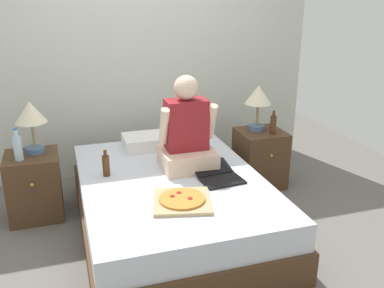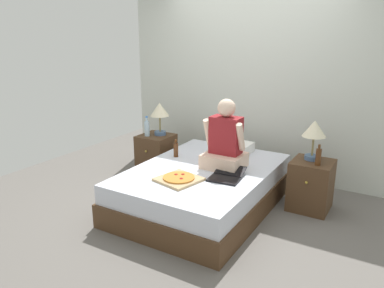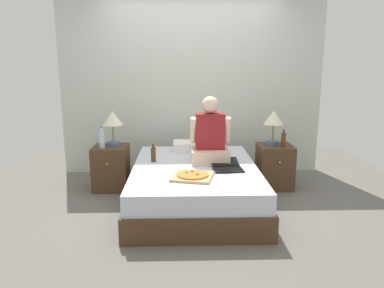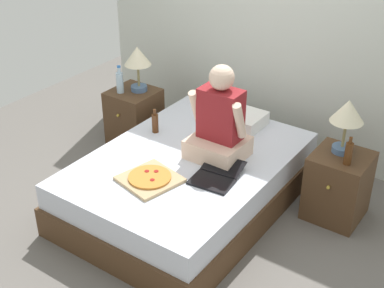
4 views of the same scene
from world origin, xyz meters
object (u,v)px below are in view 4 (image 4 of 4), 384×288
nightstand_left (134,117)px  beer_bottle (348,153)px  water_bottle (120,82)px  person_seated (219,124)px  bed (188,182)px  pizza_box (150,179)px  lamp_on_left_nightstand (138,59)px  nightstand_right (338,186)px  lamp_on_right_nightstand (347,115)px  beer_bottle_on_bed (155,123)px  laptop (216,176)px

nightstand_left → beer_bottle: size_ratio=2.48×
water_bottle → person_seated: (1.34, -0.31, 0.07)m
bed → nightstand_left: 1.22m
person_seated → pizza_box: (-0.22, -0.62, -0.27)m
lamp_on_left_nightstand → person_seated: bearing=-20.5°
nightstand_right → lamp_on_right_nightstand: (-0.03, 0.05, 0.61)m
person_seated → beer_bottle_on_bed: size_ratio=3.55×
lamp_on_left_nightstand → water_bottle: bearing=-130.6°
lamp_on_left_nightstand → beer_bottle: size_ratio=1.96×
nightstand_right → person_seated: bearing=-155.6°
beer_bottle → laptop: size_ratio=0.52×
lamp_on_right_nightstand → lamp_on_left_nightstand: bearing=180.0°
water_bottle → beer_bottle: water_bottle is taller
nightstand_left → water_bottle: bearing=-131.7°
lamp_on_left_nightstand → nightstand_right: 2.20m
pizza_box → nightstand_left: bearing=135.3°
bed → lamp_on_left_nightstand: bearing=148.8°
nightstand_left → person_seated: size_ratio=0.73×
bed → beer_bottle_on_bed: size_ratio=9.28×
water_bottle → laptop: water_bottle is taller
bed → water_bottle: size_ratio=7.39×
pizza_box → person_seated: bearing=70.0°
pizza_box → lamp_on_right_nightstand: bearing=44.7°
nightstand_left → pizza_box: nightstand_left is taller
nightstand_left → beer_bottle_on_bed: (0.58, -0.39, 0.27)m
nightstand_left → person_seated: bearing=-17.8°
lamp_on_left_nightstand → person_seated: size_ratio=0.58×
beer_bottle → nightstand_left: bearing=177.4°
person_seated → pizza_box: 0.71m
lamp_on_left_nightstand → pizza_box: bearing=-47.2°
water_bottle → pizza_box: (1.11, -0.93, -0.20)m
nightstand_left → water_bottle: (-0.08, -0.09, 0.40)m
lamp_on_right_nightstand → beer_bottle: size_ratio=1.96×
lamp_on_right_nightstand → pizza_box: (-1.09, -1.07, -0.41)m
pizza_box → beer_bottle_on_bed: size_ratio=2.19×
lamp_on_right_nightstand → person_seated: (-0.86, -0.45, -0.14)m
laptop → beer_bottle_on_bed: bearing=158.9°
nightstand_right → pizza_box: size_ratio=1.19×
laptop → beer_bottle_on_bed: (-0.84, 0.33, 0.07)m
bed → nightstand_left: bearing=151.8°
bed → person_seated: person_seated is taller
nightstand_right → beer_bottle: (0.07, -0.10, 0.38)m
nightstand_left → lamp_on_right_nightstand: size_ratio=1.27×
nightstand_left → lamp_on_right_nightstand: 2.21m
lamp_on_left_nightstand → beer_bottle_on_bed: bearing=-38.7°
beer_bottle_on_bed → nightstand_left: bearing=146.6°
person_seated → laptop: bearing=-61.1°
person_seated → pizza_box: bearing=-110.0°
lamp_on_right_nightstand → person_seated: size_ratio=0.58×
nightstand_right → beer_bottle_on_bed: size_ratio=2.59×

